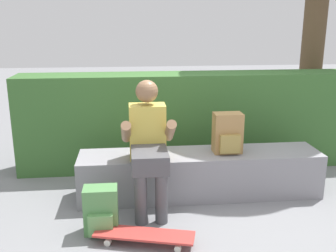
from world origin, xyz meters
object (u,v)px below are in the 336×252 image
(bench_main, at_px, (200,174))
(skateboard_near_person, at_px, (144,235))
(person_skater, at_px, (148,142))
(backpack_on_bench, at_px, (228,134))
(backpack_on_ground, at_px, (101,211))

(bench_main, relative_size, skateboard_near_person, 2.93)
(person_skater, distance_m, skateboard_near_person, 0.86)
(backpack_on_bench, xyz_separation_m, backpack_on_ground, (-1.22, -0.63, -0.45))
(person_skater, height_order, backpack_on_ground, person_skater)
(person_skater, bearing_deg, skateboard_near_person, -96.93)
(bench_main, bearing_deg, backpack_on_bench, -2.02)
(person_skater, distance_m, backpack_on_ground, 0.75)
(bench_main, distance_m, backpack_on_bench, 0.50)
(person_skater, xyz_separation_m, backpack_on_ground, (-0.42, -0.42, -0.45))
(skateboard_near_person, relative_size, backpack_on_ground, 2.06)
(bench_main, bearing_deg, backpack_on_ground, -146.04)
(person_skater, bearing_deg, backpack_on_bench, 14.73)
(backpack_on_ground, bearing_deg, person_skater, 44.98)
(person_skater, xyz_separation_m, backpack_on_bench, (0.80, 0.21, -0.01))
(skateboard_near_person, bearing_deg, backpack_on_ground, 148.39)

